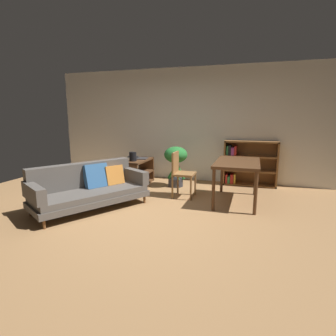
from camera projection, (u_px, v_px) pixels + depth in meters
The scene contains 10 objects.
ground_plane at pixel (145, 215), 4.35m from camera, with size 8.16×8.16×0.00m, color #A87A4C.
back_wall_panel at pixel (187, 125), 6.62m from camera, with size 6.80×0.10×2.70m, color silver.
fabric_couch at pixel (89, 187), 4.65m from camera, with size 1.66×2.05×0.76m.
media_console at pixel (138, 172), 6.22m from camera, with size 0.39×1.01×0.58m.
open_laptop at pixel (139, 158), 6.32m from camera, with size 0.49×0.40×0.06m.
desk_speaker at pixel (133, 156), 5.97m from camera, with size 0.16×0.16×0.20m.
potted_floor_plant at pixel (176, 160), 6.02m from camera, with size 0.51×0.51×0.90m.
dining_table at pixel (237, 166), 4.90m from camera, with size 0.77×1.29×0.76m.
dining_chair_near at pixel (181, 171), 5.26m from camera, with size 0.41×0.41×0.88m.
bookshelf at pixel (247, 163), 6.17m from camera, with size 1.17×0.31×1.02m.
Camera 1 is at (1.60, -3.82, 1.57)m, focal length 28.92 mm.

